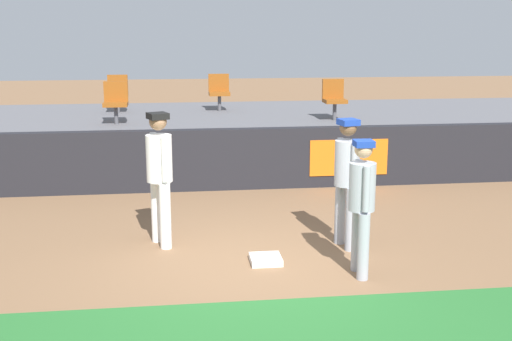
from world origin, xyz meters
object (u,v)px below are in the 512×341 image
(seat_front_right, at_px, (334,97))
(seat_back_center, at_px, (219,90))
(player_runner_visitor, at_px, (362,198))
(first_base, at_px, (266,259))
(player_coach_visitor, at_px, (347,174))
(seat_back_left, at_px, (118,91))
(seat_front_left, at_px, (116,100))
(player_fielder_home, at_px, (160,170))

(seat_front_right, bearing_deg, seat_back_center, 141.71)
(player_runner_visitor, relative_size, seat_back_center, 2.00)
(first_base, relative_size, seat_front_right, 0.48)
(player_coach_visitor, height_order, seat_back_left, seat_back_left)
(first_base, xyz_separation_m, player_coach_visitor, (1.17, 0.47, 1.00))
(seat_front_left, bearing_deg, first_base, -66.91)
(player_fielder_home, xyz_separation_m, seat_front_right, (3.55, 4.47, 0.47))
(first_base, xyz_separation_m, seat_back_left, (-2.39, 7.16, 1.50))
(player_runner_visitor, height_order, seat_back_left, seat_back_left)
(seat_back_center, height_order, seat_back_left, same)
(player_coach_visitor, bearing_deg, player_runner_visitor, -17.72)
(player_fielder_home, bearing_deg, seat_front_left, 170.19)
(player_coach_visitor, distance_m, seat_back_left, 7.60)
(player_fielder_home, relative_size, seat_back_left, 2.21)
(seat_back_center, xyz_separation_m, seat_back_left, (-2.31, -0.00, -0.00))
(seat_front_right, xyz_separation_m, seat_front_left, (-4.48, 0.00, 0.00))
(seat_front_left, bearing_deg, player_fielder_home, -78.15)
(player_runner_visitor, bearing_deg, player_coach_visitor, 176.70)
(player_coach_visitor, height_order, seat_front_right, seat_front_right)
(first_base, bearing_deg, seat_front_left, 113.09)
(seat_back_left, bearing_deg, seat_front_left, -86.58)
(player_coach_visitor, distance_m, seat_front_right, 5.02)
(player_fielder_home, bearing_deg, player_runner_visitor, 37.56)
(player_runner_visitor, bearing_deg, player_fielder_home, -119.12)
(player_coach_visitor, relative_size, seat_front_left, 2.13)
(player_coach_visitor, height_order, seat_back_center, seat_back_center)
(player_coach_visitor, xyz_separation_m, seat_back_left, (-3.57, 6.69, 0.50))
(seat_front_left, relative_size, seat_back_center, 1.00)
(player_runner_visitor, height_order, seat_back_center, seat_back_center)
(seat_front_left, distance_m, seat_back_center, 2.85)
(seat_front_left, xyz_separation_m, seat_back_left, (-0.11, 1.80, -0.00))
(seat_back_left, bearing_deg, seat_back_center, 0.01)
(player_runner_visitor, height_order, seat_front_right, seat_front_right)
(seat_front_right, relative_size, seat_front_left, 1.00)
(player_fielder_home, bearing_deg, player_coach_visitor, 58.97)
(first_base, distance_m, player_fielder_home, 1.91)
(player_runner_visitor, xyz_separation_m, seat_back_left, (-3.48, 7.72, 0.57))
(player_fielder_home, height_order, seat_front_left, seat_front_left)
(seat_front_right, bearing_deg, player_coach_visitor, -101.85)
(player_fielder_home, relative_size, seat_back_center, 2.21)
(player_runner_visitor, distance_m, player_coach_visitor, 1.04)
(player_runner_visitor, xyz_separation_m, seat_front_right, (1.12, 5.92, 0.57))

